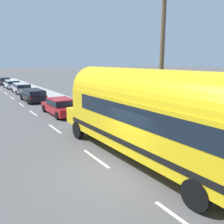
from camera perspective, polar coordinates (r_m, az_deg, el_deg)
The scene contains 10 objects.
ground_plane at distance 9.88m, azimuth 0.96°, elevation -14.52°, with size 300.00×300.00×0.00m, color #565454.
lane_markings at distance 22.10m, azimuth -11.98°, elevation 0.43°, with size 3.74×80.00×0.01m.
sidewalk_slab at distance 20.33m, azimuth -3.15°, elevation -0.15°, with size 2.32×90.00×0.15m, color #ADA89E.
utility_pole at distance 13.20m, azimuth 11.91°, elevation 11.90°, with size 1.80×0.24×8.50m.
painted_bus at distance 10.07m, azimuth 10.20°, elevation -0.25°, with size 2.84×12.72×4.12m.
car_lead at distance 20.29m, azimuth -12.27°, elevation 1.49°, with size 2.04×4.78×1.37m.
car_second at distance 27.49m, azimuth -18.43°, elevation 4.04°, with size 2.01×4.72×1.37m.
car_third at distance 35.40m, azimuth -21.03°, elevation 5.58°, with size 2.03×4.66×1.37m.
car_fourth at distance 41.87m, azimuth -22.99°, elevation 6.33°, with size 2.04×4.59×1.37m.
car_fifth at distance 49.50m, azimuth -24.61°, elevation 6.97°, with size 1.99×4.73×1.37m.
Camera 1 is at (-4.82, -7.38, 4.46)m, focal length 37.88 mm.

